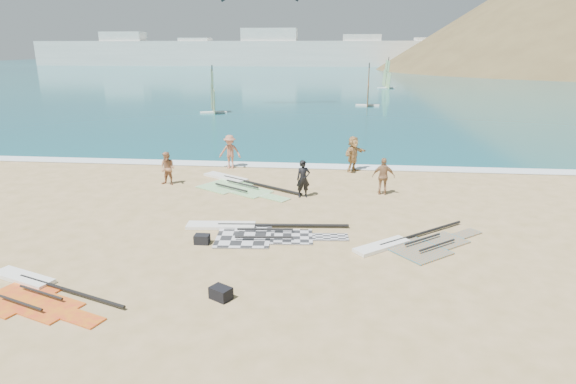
# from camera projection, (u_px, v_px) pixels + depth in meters

# --- Properties ---
(ground) EXTENTS (300.00, 300.00, 0.00)m
(ground) POSITION_uv_depth(u_px,v_px,m) (242.00, 256.00, 15.71)
(ground) COLOR tan
(ground) RESTS_ON ground
(sea) EXTENTS (300.00, 240.00, 0.06)m
(sea) POSITION_uv_depth(u_px,v_px,m) (329.00, 69.00, 141.31)
(sea) COLOR #0C4154
(sea) RESTS_ON ground
(surf_line) EXTENTS (300.00, 1.20, 0.04)m
(surf_line) POSITION_uv_depth(u_px,v_px,m) (284.00, 166.00, 27.42)
(surf_line) COLOR white
(surf_line) RESTS_ON ground
(far_town) EXTENTS (160.00, 8.00, 12.00)m
(far_town) POSITION_uv_depth(u_px,v_px,m) (283.00, 52.00, 158.66)
(far_town) COLOR white
(far_town) RESTS_ON ground
(rig_grey) EXTENTS (6.12, 2.48, 0.20)m
(rig_grey) POSITION_uv_depth(u_px,v_px,m) (252.00, 231.00, 17.66)
(rig_grey) COLOR #2A2A2C
(rig_grey) RESTS_ON ground
(rig_green) EXTENTS (5.46, 4.70, 0.20)m
(rig_green) POSITION_uv_depth(u_px,v_px,m) (236.00, 184.00, 23.67)
(rig_green) COLOR green
(rig_green) RESTS_ON ground
(rig_orange) EXTENTS (4.78, 3.93, 0.20)m
(rig_orange) POSITION_uv_depth(u_px,v_px,m) (412.00, 244.00, 16.51)
(rig_orange) COLOR orange
(rig_orange) RESTS_ON ground
(rig_red) EXTENTS (4.79, 2.93, 0.19)m
(rig_red) POSITION_uv_depth(u_px,v_px,m) (33.00, 292.00, 13.32)
(rig_red) COLOR red
(rig_red) RESTS_ON ground
(gear_bag_near) EXTENTS (0.51, 0.37, 0.32)m
(gear_bag_near) POSITION_uv_depth(u_px,v_px,m) (202.00, 239.00, 16.64)
(gear_bag_near) COLOR black
(gear_bag_near) RESTS_ON ground
(gear_bag_far) EXTENTS (0.69, 0.63, 0.34)m
(gear_bag_far) POSITION_uv_depth(u_px,v_px,m) (221.00, 293.00, 13.00)
(gear_bag_far) COLOR black
(gear_bag_far) RESTS_ON ground
(person_wetsuit) EXTENTS (0.71, 0.56, 1.70)m
(person_wetsuit) POSITION_uv_depth(u_px,v_px,m) (303.00, 179.00, 21.57)
(person_wetsuit) COLOR black
(person_wetsuit) RESTS_ON ground
(beachgoer_left) EXTENTS (0.91, 0.77, 1.64)m
(beachgoer_left) POSITION_uv_depth(u_px,v_px,m) (168.00, 169.00, 23.52)
(beachgoer_left) COLOR #AF7753
(beachgoer_left) RESTS_ON ground
(beachgoer_mid) EXTENTS (1.23, 0.73, 1.87)m
(beachgoer_mid) POSITION_uv_depth(u_px,v_px,m) (230.00, 152.00, 26.67)
(beachgoer_mid) COLOR #AD6A53
(beachgoer_mid) RESTS_ON ground
(beachgoer_back) EXTENTS (1.03, 0.47, 1.72)m
(beachgoer_back) POSITION_uv_depth(u_px,v_px,m) (383.00, 176.00, 21.95)
(beachgoer_back) COLOR #9E734E
(beachgoer_back) RESTS_ON ground
(beachgoer_right) EXTENTS (1.50, 1.80, 1.94)m
(beachgoer_right) POSITION_uv_depth(u_px,v_px,m) (353.00, 154.00, 25.99)
(beachgoer_right) COLOR tan
(beachgoer_right) RESTS_ON ground
(windsurfer_left) EXTENTS (2.73, 3.03, 4.82)m
(windsurfer_left) POSITION_uv_depth(u_px,v_px,m) (213.00, 100.00, 48.25)
(windsurfer_left) COLOR white
(windsurfer_left) RESTS_ON ground
(windsurfer_centre) EXTENTS (2.70, 3.24, 4.84)m
(windsurfer_centre) POSITION_uv_depth(u_px,v_px,m) (368.00, 94.00, 53.97)
(windsurfer_centre) COLOR white
(windsurfer_centre) RESTS_ON ground
(windsurfer_right) EXTENTS (2.83, 3.20, 4.97)m
(windsurfer_right) POSITION_uv_depth(u_px,v_px,m) (387.00, 80.00, 76.29)
(windsurfer_right) COLOR white
(windsurfer_right) RESTS_ON ground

